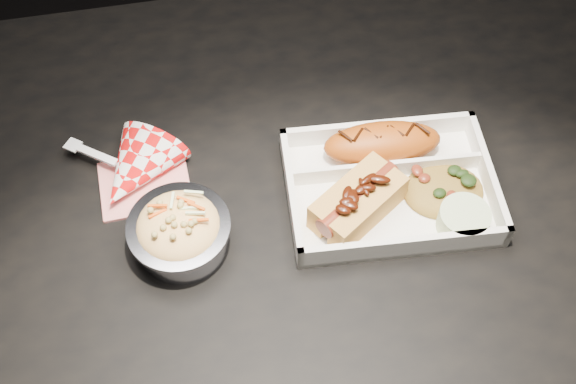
% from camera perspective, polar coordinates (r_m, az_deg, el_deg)
% --- Properties ---
extents(dining_table, '(1.20, 0.80, 0.75)m').
position_cam_1_polar(dining_table, '(0.96, 0.95, -3.71)').
color(dining_table, black).
rests_on(dining_table, ground).
extents(food_tray, '(0.26, 0.20, 0.04)m').
position_cam_1_polar(food_tray, '(0.89, 7.98, 0.23)').
color(food_tray, silver).
rests_on(food_tray, dining_table).
extents(fried_pastry, '(0.15, 0.07, 0.05)m').
position_cam_1_polar(fried_pastry, '(0.91, 7.46, 3.85)').
color(fried_pastry, '#A94910').
rests_on(fried_pastry, food_tray).
extents(hotdog, '(0.13, 0.11, 0.06)m').
position_cam_1_polar(hotdog, '(0.85, 5.56, -0.67)').
color(hotdog, gold).
rests_on(hotdog, food_tray).
extents(fried_rice_mound, '(0.11, 0.09, 0.03)m').
position_cam_1_polar(fried_rice_mound, '(0.89, 12.30, 0.49)').
color(fried_rice_mound, olive).
rests_on(fried_rice_mound, food_tray).
extents(cupcake_liner, '(0.06, 0.06, 0.03)m').
position_cam_1_polar(cupcake_liner, '(0.87, 13.69, -2.17)').
color(cupcake_liner, beige).
rests_on(cupcake_liner, food_tray).
extents(foil_coleslaw_cup, '(0.12, 0.12, 0.07)m').
position_cam_1_polar(foil_coleslaw_cup, '(0.84, -8.57, -3.04)').
color(foil_coleslaw_cup, silver).
rests_on(foil_coleslaw_cup, dining_table).
extents(napkin_fork, '(0.16, 0.15, 0.10)m').
position_cam_1_polar(napkin_fork, '(0.91, -12.06, 1.55)').
color(napkin_fork, red).
rests_on(napkin_fork, dining_table).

